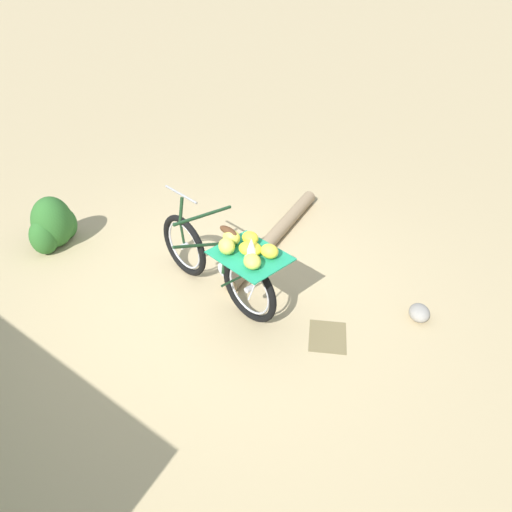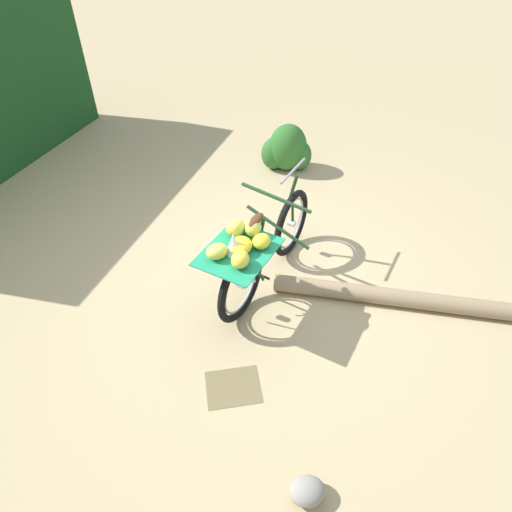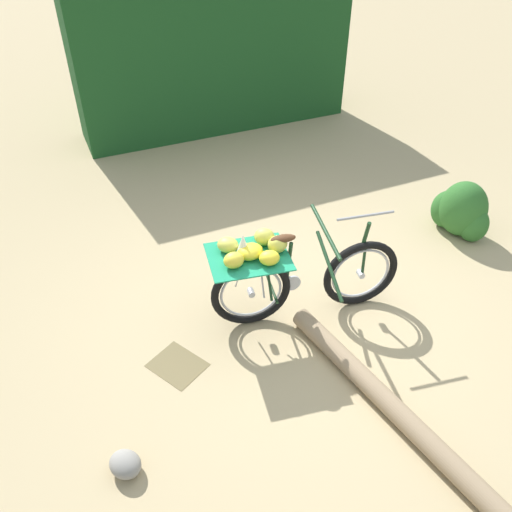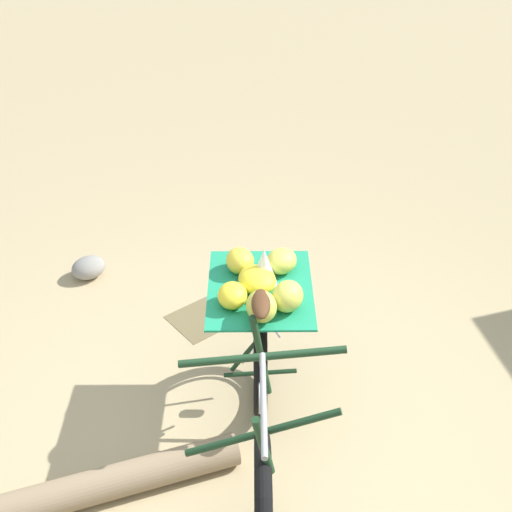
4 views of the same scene
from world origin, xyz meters
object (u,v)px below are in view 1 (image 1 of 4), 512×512
(bicycle, at_px, (223,261))
(shrub_cluster, at_px, (53,225))
(fallen_log, at_px, (275,235))
(path_stone, at_px, (419,313))

(bicycle, bearing_deg, shrub_cluster, 20.00)
(bicycle, xyz_separation_m, shrub_cluster, (0.75, 2.26, -0.22))
(bicycle, relative_size, shrub_cluster, 2.32)
(fallen_log, relative_size, path_stone, 9.32)
(fallen_log, bearing_deg, path_stone, -128.02)
(bicycle, relative_size, path_stone, 6.43)
(shrub_cluster, bearing_deg, bicycle, -108.35)
(path_stone, bearing_deg, bicycle, 89.26)
(bicycle, xyz_separation_m, path_stone, (-0.03, -2.00, -0.43))
(bicycle, bearing_deg, fallen_log, -70.66)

